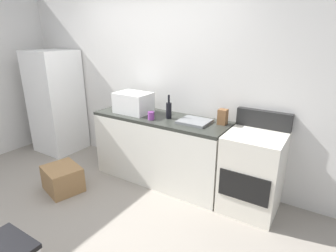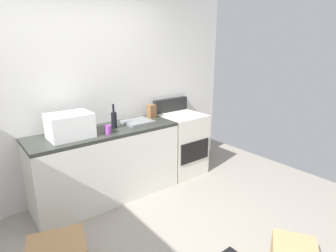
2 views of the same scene
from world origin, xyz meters
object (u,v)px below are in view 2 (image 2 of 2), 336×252
(knife_block, at_px, (152,111))
(coffee_mug, at_px, (108,129))
(wine_bottle, at_px, (114,119))
(stove_oven, at_px, (181,142))
(microwave, at_px, (70,126))

(knife_block, bearing_deg, coffee_mug, -159.89)
(wine_bottle, bearing_deg, knife_block, 12.26)
(wine_bottle, bearing_deg, coffee_mug, -135.80)
(stove_oven, distance_m, knife_block, 0.69)
(wine_bottle, relative_size, knife_block, 1.67)
(stove_oven, relative_size, coffee_mug, 11.00)
(knife_block, bearing_deg, microwave, -172.12)
(stove_oven, bearing_deg, microwave, -178.83)
(stove_oven, distance_m, coffee_mug, 1.35)
(wine_bottle, xyz_separation_m, knife_block, (0.65, 0.14, -0.02))
(stove_oven, distance_m, microwave, 1.73)
(knife_block, bearing_deg, wine_bottle, -167.74)
(stove_oven, bearing_deg, wine_bottle, -179.50)
(coffee_mug, relative_size, knife_block, 0.56)
(coffee_mug, height_order, knife_block, knife_block)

